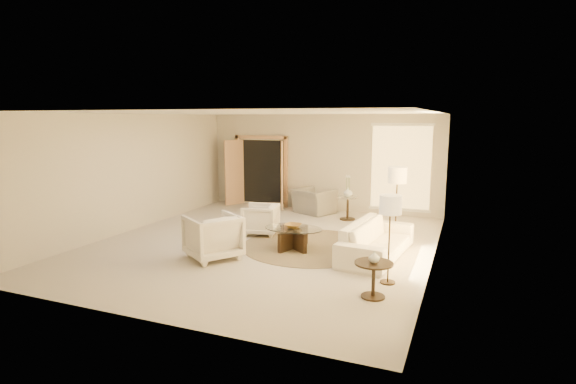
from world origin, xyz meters
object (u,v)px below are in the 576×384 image
at_px(sofa, 377,240).
at_px(end_table, 374,274).
at_px(floor_lamp_far, 390,209).
at_px(floor_lamp_near, 397,179).
at_px(armchair_left, 261,218).
at_px(armchair_right, 213,234).
at_px(side_vase, 348,192).
at_px(bowl, 293,226).
at_px(coffee_table, 293,236).
at_px(side_table, 348,206).
at_px(accent_chair, 313,197).
at_px(end_vase, 374,257).

xyz_separation_m(sofa, end_table, (0.35, -2.06, 0.04)).
bearing_deg(floor_lamp_far, floor_lamp_near, 96.14).
height_order(floor_lamp_near, floor_lamp_far, floor_lamp_near).
height_order(armchair_left, floor_lamp_far, floor_lamp_far).
bearing_deg(end_table, armchair_left, 139.25).
height_order(armchair_right, side_vase, armchair_right).
bearing_deg(bowl, coffee_table, 0.00).
relative_size(side_table, bowl, 1.84).
distance_m(armchair_left, floor_lamp_far, 4.00).
bearing_deg(side_vase, accent_chair, 158.36).
xyz_separation_m(bowl, side_vase, (0.36, 3.09, 0.25)).
bearing_deg(side_vase, armchair_left, -123.59).
distance_m(accent_chair, end_table, 6.16).
xyz_separation_m(accent_chair, end_table, (2.83, -5.47, -0.09)).
height_order(sofa, end_table, sofa).
bearing_deg(floor_lamp_near, bowl, -146.20).
relative_size(accent_chair, floor_lamp_far, 0.72).
xyz_separation_m(coffee_table, floor_lamp_far, (2.16, -1.25, 0.97)).
relative_size(sofa, end_vase, 13.28).
height_order(floor_lamp_far, bowl, floor_lamp_far).
bearing_deg(floor_lamp_near, sofa, -99.26).
height_order(side_table, floor_lamp_far, floor_lamp_far).
bearing_deg(sofa, end_vase, -164.32).
height_order(side_table, end_vase, end_vase).
bearing_deg(end_vase, accent_chair, 117.34).
bearing_deg(side_vase, end_table, -71.27).
relative_size(end_table, floor_lamp_near, 0.35).
bearing_deg(floor_lamp_near, side_vase, 130.22).
distance_m(accent_chair, end_vase, 6.16).
distance_m(floor_lamp_near, end_vase, 3.30).
bearing_deg(armchair_right, end_table, 110.80).
height_order(side_table, bowl, side_table).
bearing_deg(bowl, end_vase, -43.24).
xyz_separation_m(armchair_left, side_table, (1.50, 2.26, -0.01)).
relative_size(side_table, side_vase, 2.57).
bearing_deg(sofa, armchair_left, 82.25).
bearing_deg(end_vase, coffee_table, 136.76).
height_order(armchair_left, armchair_right, armchair_right).
bearing_deg(end_table, end_vase, 0.00).
height_order(sofa, bowl, sofa).
distance_m(armchair_left, accent_chair, 2.74).
xyz_separation_m(end_table, bowl, (-2.06, 1.94, 0.11)).
relative_size(accent_chair, end_vase, 6.04).
bearing_deg(accent_chair, side_vase, -176.74).
relative_size(sofa, armchair_right, 2.46).
bearing_deg(accent_chair, sofa, 150.92).
relative_size(side_table, floor_lamp_far, 0.43).
height_order(sofa, floor_lamp_far, floor_lamp_far).
height_order(coffee_table, side_table, side_table).
distance_m(floor_lamp_far, end_vase, 0.93).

